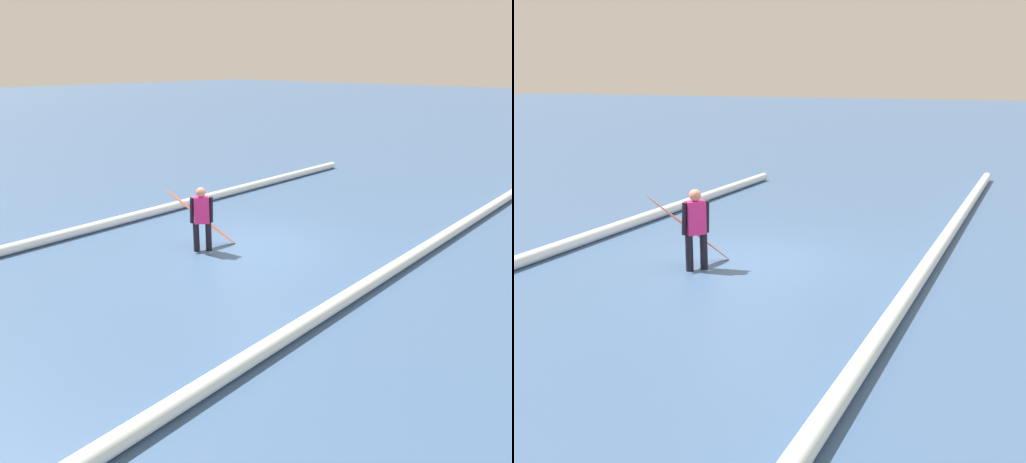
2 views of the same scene
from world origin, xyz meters
TOP-DOWN VIEW (x-y plane):
  - ground_plane at (0.00, 0.00)m, footprint 165.20×165.20m
  - surfer at (0.87, -0.64)m, footprint 0.42×0.39m
  - surfboard at (0.64, -0.93)m, footprint 1.41×1.22m
  - wave_crest_foreground at (0.42, -3.73)m, footprint 18.92×0.38m
  - wave_crest_midground at (-1.67, 3.24)m, footprint 20.74×0.55m

SIDE VIEW (x-z plane):
  - ground_plane at x=0.00m, z-range 0.00..0.00m
  - wave_crest_foreground at x=0.42m, z-range 0.00..0.25m
  - wave_crest_midground at x=-1.67m, z-range 0.00..0.26m
  - surfboard at x=0.64m, z-range -0.01..1.41m
  - surfer at x=0.87m, z-range 0.09..1.59m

